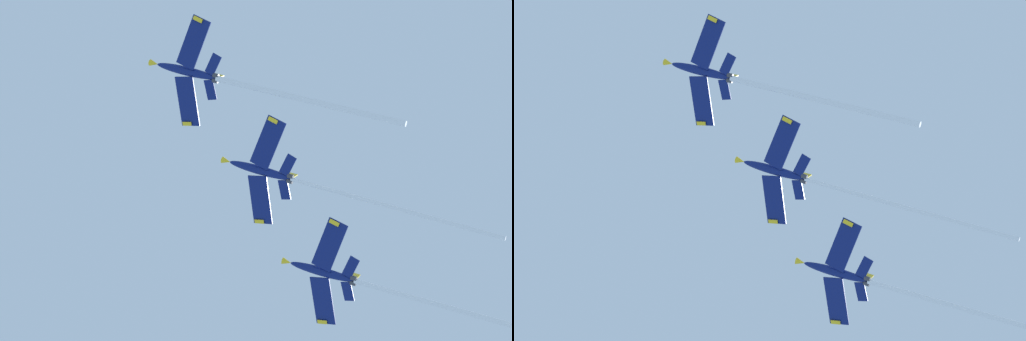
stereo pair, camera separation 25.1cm
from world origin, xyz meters
TOP-DOWN VIEW (x-y plane):
  - jet_lead at (-9.22, 30.15)m, footprint 20.86×41.94m
  - jet_second at (-26.71, 37.82)m, footprint 21.49×44.22m
  - jet_third at (-44.36, 47.08)m, footprint 20.39×45.05m

SIDE VIEW (x-z plane):
  - jet_third at x=-44.36m, z-range 138.45..162.15m
  - jet_second at x=-26.71m, z-range 147.16..170.38m
  - jet_lead at x=-9.22m, z-range 153.25..175.12m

